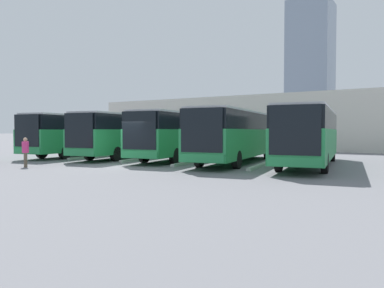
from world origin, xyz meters
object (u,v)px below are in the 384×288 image
object	(u,v)px
bus_3	(133,134)
bus_4	(87,133)
bus_0	(310,134)
pedestrian	(25,151)
bus_1	(238,134)
bus_2	(185,134)

from	to	relation	value
bus_3	bus_4	size ratio (longest dim) A/B	1.00
bus_0	pedestrian	world-z (taller)	bus_0
bus_4	bus_0	bearing A→B (deg)	172.60
bus_1	bus_4	xyz separation A→B (m)	(13.11, 0.25, 0.00)
bus_2	bus_4	distance (m)	8.79
bus_2	bus_0	bearing A→B (deg)	168.13
bus_1	pedestrian	bearing A→B (deg)	37.13
bus_2	bus_3	distance (m)	4.39
bus_4	pedestrian	bearing A→B (deg)	109.36
bus_1	bus_3	distance (m)	8.75
bus_2	pedestrian	xyz separation A→B (m)	(4.15, 9.47, -0.92)
bus_0	bus_4	bearing A→B (deg)	-7.40
pedestrian	bus_0	bearing A→B (deg)	-111.24
pedestrian	bus_1	bearing A→B (deg)	-100.21
bus_3	pedestrian	size ratio (longest dim) A/B	7.74
bus_0	pedestrian	xyz separation A→B (m)	(12.89, 9.01, -0.92)
bus_0	bus_2	world-z (taller)	same
bus_4	bus_2	bearing A→B (deg)	177.06
bus_0	bus_2	bearing A→B (deg)	-11.87
pedestrian	bus_4	bearing A→B (deg)	-27.98
bus_2	bus_4	size ratio (longest dim) A/B	1.00
bus_1	bus_4	distance (m)	13.12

